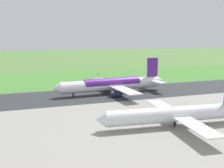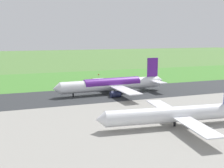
{
  "view_description": "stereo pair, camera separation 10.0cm",
  "coord_description": "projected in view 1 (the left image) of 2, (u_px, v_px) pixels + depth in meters",
  "views": [
    {
      "loc": [
        39.29,
        117.21,
        26.23
      ],
      "look_at": [
        -2.7,
        0.0,
        4.5
      ],
      "focal_mm": 44.48,
      "sensor_mm": 36.0,
      "label": 1
    },
    {
      "loc": [
        39.19,
        117.24,
        26.23
      ],
      "look_at": [
        -2.7,
        0.0,
        4.5
      ],
      "focal_mm": 44.48,
      "sensor_mm": 36.0,
      "label": 2
    }
  ],
  "objects": [
    {
      "name": "ground_plane",
      "position": [
        106.0,
        94.0,
        126.26
      ],
      "size": [
        800.0,
        800.0,
        0.0
      ],
      "primitive_type": "plane",
      "color": "#547F3D"
    },
    {
      "name": "runway_asphalt",
      "position": [
        106.0,
        94.0,
        126.25
      ],
      "size": [
        600.0,
        31.48,
        0.06
      ],
      "primitive_type": "cube",
      "color": "#2D3033",
      "rests_on": "ground"
    },
    {
      "name": "apron_concrete",
      "position": [
        168.0,
        132.0,
        76.61
      ],
      "size": [
        440.0,
        110.0,
        0.05
      ],
      "primitive_type": "cube",
      "color": "gray",
      "rests_on": "ground"
    },
    {
      "name": "grass_verge_foreground",
      "position": [
        84.0,
        80.0,
        166.37
      ],
      "size": [
        600.0,
        80.0,
        0.04
      ],
      "primitive_type": "cube",
      "color": "#478534",
      "rests_on": "ground"
    },
    {
      "name": "airliner_main",
      "position": [
        113.0,
        84.0,
        126.55
      ],
      "size": [
        54.12,
        44.26,
        15.88
      ],
      "color": "white",
      "rests_on": "ground"
    },
    {
      "name": "airliner_parked_mid",
      "position": [
        176.0,
        114.0,
        80.8
      ],
      "size": [
        47.2,
        38.7,
        13.78
      ],
      "color": "white",
      "rests_on": "ground"
    },
    {
      "name": "no_stopping_sign",
      "position": [
        99.0,
        76.0,
        172.72
      ],
      "size": [
        0.6,
        0.1,
        2.62
      ],
      "color": "slate",
      "rests_on": "ground"
    },
    {
      "name": "traffic_cone_orange",
      "position": [
        92.0,
        78.0,
        170.85
      ],
      "size": [
        0.4,
        0.4,
        0.55
      ],
      "primitive_type": "cone",
      "color": "orange",
      "rests_on": "ground"
    }
  ]
}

